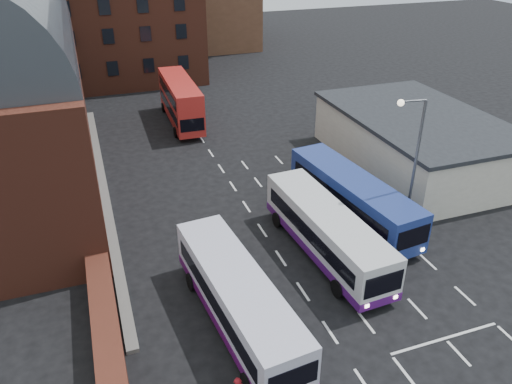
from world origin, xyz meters
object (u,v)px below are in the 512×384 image
object	(u,v)px
bus_white_outbound	(238,296)
pedestrian_beige	(242,352)
bus_blue	(352,195)
bus_red_double	(181,101)
street_lamp	(412,155)
bus_white_inbound	(326,230)

from	to	relation	value
bus_white_outbound	pedestrian_beige	xyz separation A→B (m)	(-0.62, -2.56, -0.91)
bus_blue	bus_red_double	bearing A→B (deg)	-79.30
bus_white_outbound	bus_red_double	distance (m)	28.47
bus_blue	street_lamp	bearing A→B (deg)	126.98
bus_red_double	street_lamp	world-z (taller)	street_lamp
bus_blue	bus_red_double	distance (m)	22.45
bus_white_outbound	bus_white_inbound	distance (m)	7.65
bus_white_outbound	bus_red_double	bearing A→B (deg)	77.97
bus_white_inbound	bus_red_double	world-z (taller)	bus_red_double
bus_white_outbound	street_lamp	size ratio (longest dim) A/B	1.26
bus_white_outbound	bus_blue	bearing A→B (deg)	28.99
bus_white_outbound	bus_white_inbound	bearing A→B (deg)	24.56
bus_white_outbound	pedestrian_beige	world-z (taller)	bus_white_outbound
bus_white_inbound	pedestrian_beige	size ratio (longest dim) A/B	6.48
bus_blue	bus_white_inbound	bearing A→B (deg)	34.98
bus_blue	pedestrian_beige	bearing A→B (deg)	34.63
bus_white_inbound	street_lamp	distance (m)	6.76
bus_white_outbound	pedestrian_beige	bearing A→B (deg)	-109.20
bus_white_inbound	pedestrian_beige	bearing A→B (deg)	37.83
bus_red_double	street_lamp	bearing A→B (deg)	112.22
bus_blue	pedestrian_beige	world-z (taller)	bus_blue
bus_red_double	street_lamp	size ratio (longest dim) A/B	1.21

